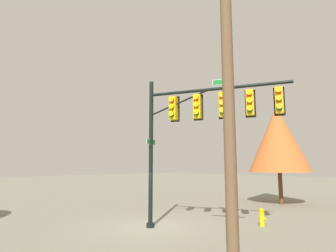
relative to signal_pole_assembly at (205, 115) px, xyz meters
name	(u,v)px	position (x,y,z in m)	size (l,w,h in m)	color
ground_plane	(150,227)	(-2.46, -1.10, -5.10)	(120.00, 120.00, 0.00)	gray
signal_pole_assembly	(205,115)	(0.00, 0.00, 0.00)	(6.04, 3.16, 6.93)	black
utility_pole	(229,104)	(3.50, -3.49, -0.60)	(1.69, 0.85, 8.78)	brown
fire_hydrant	(262,217)	(1.07, 2.76, -4.69)	(0.33, 0.24, 0.83)	yellow
tree_near	(278,139)	(-1.46, 10.67, -0.31)	(4.45, 4.45, 7.26)	brown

